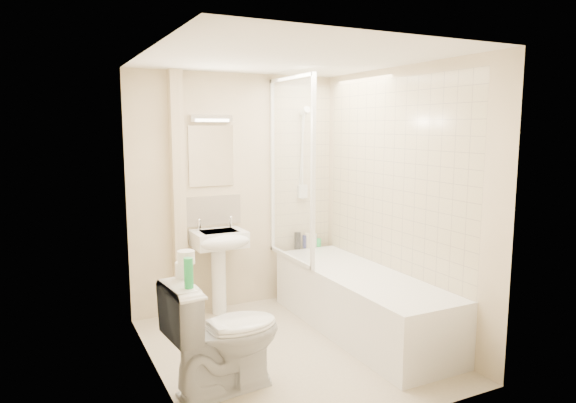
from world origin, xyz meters
name	(u,v)px	position (x,y,z in m)	size (l,w,h in m)	color
floor	(291,349)	(0.00, 0.00, 0.00)	(2.50, 2.50, 0.00)	beige
wall_back	(236,192)	(0.00, 1.25, 1.20)	(2.20, 0.02, 2.40)	beige
wall_left	(155,221)	(-1.10, 0.00, 1.20)	(0.02, 2.50, 2.40)	beige
wall_right	(399,201)	(1.10, 0.00, 1.20)	(0.02, 2.50, 2.40)	beige
ceiling	(291,58)	(0.00, 0.00, 2.40)	(2.20, 2.50, 0.02)	white
tile_back	(301,168)	(0.75, 1.24, 1.42)	(0.70, 0.01, 1.75)	beige
tile_right	(393,176)	(1.09, 0.08, 1.42)	(0.01, 2.10, 1.75)	beige
pipe_boxing	(178,197)	(-0.62, 1.19, 1.20)	(0.12, 0.12, 2.40)	beige
splashback	(212,210)	(-0.27, 1.24, 1.03)	(0.60, 0.01, 0.30)	beige
mirror	(211,156)	(-0.27, 1.24, 1.58)	(0.46, 0.01, 0.60)	white
strip_light	(211,118)	(-0.27, 1.22, 1.95)	(0.42, 0.07, 0.07)	silver
bathtub	(360,301)	(0.75, 0.08, 0.29)	(0.70, 2.10, 0.55)	white
shower_screen	(291,170)	(0.40, 0.80, 1.45)	(0.04, 0.92, 1.80)	white
shower_fixture	(303,157)	(0.75, 1.19, 1.55)	(0.10, 0.16, 0.99)	white
pedestal_sink	(220,249)	(-0.27, 1.01, 0.68)	(0.50, 0.47, 0.97)	white
bottle_black_b	(298,241)	(0.66, 1.16, 0.64)	(0.07, 0.07, 0.18)	black
bottle_blue	(305,242)	(0.75, 1.16, 0.62)	(0.05, 0.05, 0.14)	navy
bottle_cream	(307,240)	(0.79, 1.16, 0.63)	(0.07, 0.07, 0.16)	beige
bottle_white_b	(314,240)	(0.87, 1.16, 0.62)	(0.06, 0.06, 0.14)	silver
bottle_green	(318,243)	(0.92, 1.16, 0.59)	(0.06, 0.06, 0.09)	#32C560
toilet	(225,334)	(-0.72, -0.39, 0.42)	(0.86, 0.55, 0.83)	white
toilet_roll_lower	(184,270)	(-0.97, -0.28, 0.89)	(0.11, 0.11, 0.11)	white
toilet_roll_upper	(186,257)	(-0.97, -0.33, 0.99)	(0.12, 0.12, 0.09)	white
green_bottle	(189,273)	(-1.00, -0.52, 0.94)	(0.06, 0.06, 0.20)	green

